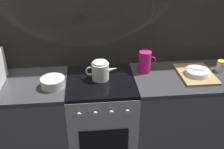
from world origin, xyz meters
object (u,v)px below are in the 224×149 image
Objects in this scene: mixing_bowl at (53,82)px; dish_pile at (196,73)px; kettle at (100,71)px; pitcher at (145,62)px; stove_unit at (102,121)px; spice_jar at (221,66)px.

dish_pile is at bearing 3.05° from mixing_bowl.
kettle is at bearing 178.39° from dish_pile.
kettle reaches higher than dish_pile.
mixing_bowl is 0.50× the size of dish_pile.
kettle is at bearing 12.87° from mixing_bowl.
dish_pile is at bearing -1.61° from kettle.
mixing_bowl is 1.00× the size of pitcher.
kettle is 1.42× the size of mixing_bowl.
mixing_bowl is (-0.40, -0.07, 0.49)m from stove_unit.
stove_unit is 3.16× the size of kettle.
pitcher is at bearing 12.84° from kettle.
stove_unit is 0.64m from mixing_bowl.
mixing_bowl is at bearing -175.21° from spice_jar.
stove_unit is 8.57× the size of spice_jar.
stove_unit is at bearing -87.68° from kettle.
kettle reaches higher than stove_unit.
kettle is 2.71× the size of spice_jar.
spice_jar is at bearing -4.83° from pitcher.
mixing_bowl reaches higher than stove_unit.
mixing_bowl reaches higher than dish_pile.
stove_unit is 0.98m from dish_pile.
mixing_bowl is 1.90× the size of spice_jar.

